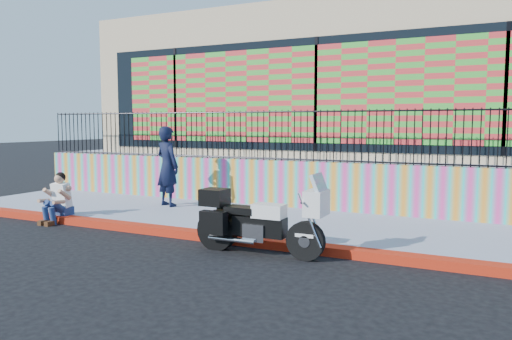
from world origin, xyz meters
The scene contains 10 objects.
ground centered at (0.00, 0.00, 0.00)m, with size 90.00×90.00×0.00m, color black.
red_curb centered at (0.00, 0.00, 0.07)m, with size 16.00×0.30×0.15m, color #A7180B.
sidewalk centered at (0.00, 1.65, 0.07)m, with size 16.00×3.00×0.15m, color #9298AF.
mural_wall centered at (0.00, 3.25, 0.70)m, with size 16.00×0.20×1.10m, color #E03B90.
metal_fence centered at (0.00, 3.25, 1.85)m, with size 15.80×0.04×1.20m, color black, non-canonical shape.
elevated_platform centered at (0.00, 8.35, 0.62)m, with size 16.00×10.00×1.25m, color #9298AF.
storefront_building centered at (0.00, 8.13, 3.25)m, with size 14.00×8.06×4.00m.
police_motorcycle centered at (0.63, -0.49, 0.58)m, with size 2.22×0.73×1.38m.
police_officer centered at (-3.03, 2.08, 1.11)m, with size 0.70×0.46×1.92m, color black.
seated_man centered at (-4.37, -0.09, 0.45)m, with size 0.54×0.71×1.06m.
Camera 1 is at (4.14, -7.69, 2.14)m, focal length 35.00 mm.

